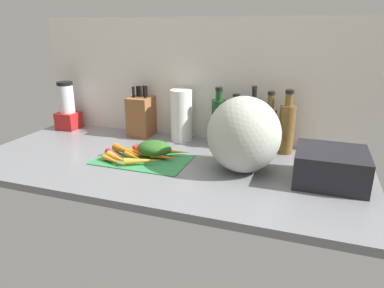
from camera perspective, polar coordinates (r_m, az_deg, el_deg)
ground_plane at (r=154.23cm, az=-4.26°, el=-3.20°), size 170.00×80.00×3.00cm
wall_back at (r=180.81cm, az=0.40°, el=10.50°), size 170.00×3.00×60.00cm
cutting_board at (r=154.74cm, az=-8.09°, el=-2.51°), size 40.38×24.28×0.80cm
carrot_0 at (r=157.31cm, az=-12.35°, el=-1.66°), size 12.41×8.22×3.04cm
carrot_1 at (r=159.27cm, az=-10.54°, el=-1.17°), size 17.90×10.51×3.59cm
carrot_2 at (r=156.52cm, az=-3.62°, el=-1.24°), size 17.94×6.91×3.60cm
carrot_3 at (r=155.99cm, az=-7.80°, el=-1.64°), size 17.56×5.71×2.66cm
carrot_4 at (r=154.80cm, az=-9.53°, el=-1.98°), size 10.92×6.80×2.22cm
carrot_5 at (r=148.19cm, az=-7.95°, el=-2.71°), size 15.56×9.18×2.94cm
carrot_6 at (r=159.39cm, az=-8.78°, el=-1.21°), size 9.65×10.68×2.77cm
carrot_7 at (r=151.16cm, az=-12.55°, el=-2.71°), size 14.67×7.55×2.17cm
carrot_8 at (r=152.33cm, az=-12.05°, el=-2.24°), size 12.99×8.46×3.47cm
carrot_9 at (r=161.02cm, az=-7.72°, el=-0.88°), size 12.09×7.88×3.13cm
carrot_10 at (r=152.01cm, az=-4.52°, el=-2.13°), size 13.54×3.02×2.38cm
carrot_greens_pile at (r=156.99cm, az=-6.12°, el=-0.67°), size 15.63×12.02×6.61cm
winter_squash at (r=138.78cm, az=8.37°, el=1.45°), size 29.18×27.23×30.48cm
knife_block at (r=188.42cm, az=-8.09°, el=4.65°), size 11.44×15.78×26.08cm
blender_appliance at (r=209.55cm, az=-19.60°, el=5.42°), size 11.19×11.19×26.60cm
paper_towel_roll at (r=177.15cm, az=-1.75°, el=4.68°), size 10.78×10.78×25.82cm
bottle_0 at (r=172.18cm, az=4.31°, el=3.86°), size 6.76×6.76×28.11cm
bottle_1 at (r=170.35cm, az=7.06°, el=3.08°), size 6.39×6.39×25.60cm
bottle_2 at (r=165.81cm, az=9.84°, el=3.34°), size 5.98×5.98×30.11cm
bottle_3 at (r=166.01cm, az=12.41°, el=2.59°), size 6.29×6.29×28.01cm
bottle_4 at (r=164.52cm, az=15.14°, el=2.62°), size 7.10×7.10×29.23cm
dish_rack at (r=140.51cm, az=21.60°, el=-3.41°), size 25.59×24.22×12.45cm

